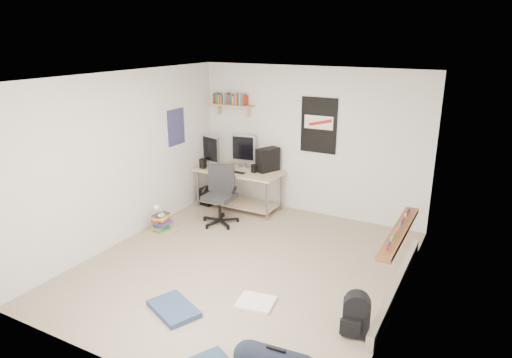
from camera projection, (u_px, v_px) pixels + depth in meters
The scene contains 24 objects.
floor at pixel (244, 266), 6.17m from camera, with size 4.00×4.50×0.01m, color gray.
ceiling at pixel (243, 77), 5.40m from camera, with size 4.00×4.50×0.01m, color white.
back_wall at pixel (310, 142), 7.67m from camera, with size 4.00×0.01×2.50m, color silver.
left_wall at pixel (125, 158), 6.69m from camera, with size 0.01×4.50×2.50m, color silver.
right_wall at pixel (406, 204), 4.88m from camera, with size 0.01×4.50×2.50m, color silver.
desk at pixel (239, 189), 8.08m from camera, with size 1.52×0.66×0.69m, color #C4AE88.
monitor_left at pixel (211, 157), 8.00m from camera, with size 0.43×0.11×0.47m, color #AEADB2.
monitor_right at pixel (244, 156), 8.07m from camera, with size 0.43×0.11×0.47m, color #AFAFB4.
pc_tower at pixel (268, 160), 7.87m from camera, with size 0.19×0.40×0.42m, color black.
keyboard at pixel (236, 173), 7.86m from camera, with size 0.37×0.13×0.02m, color black.
speaker_left at pixel (203, 164), 8.06m from camera, with size 0.10×0.10×0.19m, color black.
speaker_right at pixel (254, 169), 7.82m from camera, with size 0.08×0.08×0.16m, color black.
office_chair at pixel (219, 195), 7.38m from camera, with size 0.63×0.63×0.97m, color #262628.
wall_shelf at pixel (232, 105), 8.07m from camera, with size 0.80×0.22×0.24m, color tan.
poster_back_wall at pixel (319, 125), 7.49m from camera, with size 0.62×0.03×0.92m, color black.
poster_left_wall at pixel (176, 127), 7.61m from camera, with size 0.02×0.42×0.60m, color navy.
window at pixel (408, 178), 5.09m from camera, with size 0.10×1.50×1.26m, color brown.
baseboard_heater at pixel (397, 285), 5.51m from camera, with size 0.08×2.50×0.18m, color #B7B2A8.
backpack at pixel (356, 318), 4.70m from camera, with size 0.28×0.22×0.37m, color black.
tshirt at pixel (256, 302), 5.29m from camera, with size 0.42×0.35×0.04m, color white.
jeans_a at pixel (174, 309), 5.14m from camera, with size 0.61×0.39×0.07m, color navy.
book_stack at pixel (161, 222), 7.20m from camera, with size 0.44×0.36×0.30m, color olive.
desk_lamp at pixel (161, 209), 7.11m from camera, with size 0.11×0.18×0.18m, color white.
subwoofer at pixel (208, 197), 8.36m from camera, with size 0.28×0.28×0.31m, color black.
Camera 1 is at (2.76, -4.78, 3.00)m, focal length 32.00 mm.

